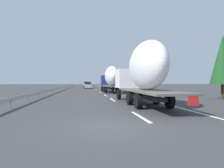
% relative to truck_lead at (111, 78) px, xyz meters
% --- Properties ---
extents(ground_plane, '(260.00, 260.00, 0.00)m').
position_rel_truck_lead_xyz_m(ground_plane, '(14.56, 3.60, -2.52)').
color(ground_plane, '#38383A').
extents(lane_stripe_0, '(3.20, 0.20, 0.01)m').
position_rel_truck_lead_xyz_m(lane_stripe_0, '(-23.44, 1.80, -2.51)').
color(lane_stripe_0, white).
rests_on(lane_stripe_0, ground_plane).
extents(lane_stripe_1, '(3.20, 0.20, 0.01)m').
position_rel_truck_lead_xyz_m(lane_stripe_1, '(-13.95, 1.80, -2.51)').
color(lane_stripe_1, white).
rests_on(lane_stripe_1, ground_plane).
extents(lane_stripe_2, '(3.20, 0.20, 0.01)m').
position_rel_truck_lead_xyz_m(lane_stripe_2, '(-7.39, 1.80, -2.51)').
color(lane_stripe_2, white).
rests_on(lane_stripe_2, ground_plane).
extents(lane_stripe_3, '(3.20, 0.20, 0.01)m').
position_rel_truck_lead_xyz_m(lane_stripe_3, '(0.62, 1.80, -2.51)').
color(lane_stripe_3, white).
rests_on(lane_stripe_3, ground_plane).
extents(lane_stripe_4, '(3.20, 0.20, 0.01)m').
position_rel_truck_lead_xyz_m(lane_stripe_4, '(11.68, 1.80, -2.51)').
color(lane_stripe_4, white).
rests_on(lane_stripe_4, ground_plane).
extents(lane_stripe_5, '(3.20, 0.20, 0.01)m').
position_rel_truck_lead_xyz_m(lane_stripe_5, '(30.50, 1.80, -2.51)').
color(lane_stripe_5, white).
rests_on(lane_stripe_5, ground_plane).
extents(lane_stripe_6, '(3.20, 0.20, 0.01)m').
position_rel_truck_lead_xyz_m(lane_stripe_6, '(28.62, 1.80, -2.51)').
color(lane_stripe_6, white).
rests_on(lane_stripe_6, ground_plane).
extents(lane_stripe_7, '(3.20, 0.20, 0.01)m').
position_rel_truck_lead_xyz_m(lane_stripe_7, '(42.03, 1.80, -2.51)').
color(lane_stripe_7, white).
rests_on(lane_stripe_7, ground_plane).
extents(lane_stripe_8, '(3.20, 0.20, 0.01)m').
position_rel_truck_lead_xyz_m(lane_stripe_8, '(43.38, 1.80, -2.51)').
color(lane_stripe_8, white).
rests_on(lane_stripe_8, ground_plane).
extents(edge_line_right, '(110.00, 0.20, 0.01)m').
position_rel_truck_lead_xyz_m(edge_line_right, '(19.56, -1.90, -2.51)').
color(edge_line_right, white).
rests_on(edge_line_right, ground_plane).
extents(truck_lead, '(12.66, 2.55, 4.47)m').
position_rel_truck_lead_xyz_m(truck_lead, '(0.00, 0.00, 0.00)').
color(truck_lead, navy).
rests_on(truck_lead, ground_plane).
extents(truck_trailing, '(13.14, 2.55, 4.83)m').
position_rel_truck_lead_xyz_m(truck_trailing, '(-18.11, 0.00, 0.14)').
color(truck_trailing, silver).
rests_on(truck_trailing, ground_plane).
extents(car_silver_hatch, '(4.39, 1.88, 1.84)m').
position_rel_truck_lead_xyz_m(car_silver_hatch, '(19.89, 3.48, -1.59)').
color(car_silver_hatch, '#ADB2B7').
rests_on(car_silver_hatch, ground_plane).
extents(car_white_van, '(4.11, 1.86, 1.89)m').
position_rel_truck_lead_xyz_m(car_white_van, '(51.09, 3.74, -1.57)').
color(car_white_van, white).
rests_on(car_white_van, ground_plane).
extents(car_blue_sedan, '(4.68, 1.76, 2.00)m').
position_rel_truck_lead_xyz_m(car_blue_sedan, '(67.12, 3.50, -1.53)').
color(car_blue_sedan, '#28479E').
rests_on(car_blue_sedan, ground_plane).
extents(car_yellow_coupe, '(4.45, 1.80, 1.98)m').
position_rel_truck_lead_xyz_m(car_yellow_coupe, '(33.54, 3.57, -1.53)').
color(car_yellow_coupe, gold).
rests_on(car_yellow_coupe, ground_plane).
extents(road_sign, '(0.10, 0.90, 2.95)m').
position_rel_truck_lead_xyz_m(road_sign, '(16.98, -3.10, -0.47)').
color(road_sign, gray).
rests_on(road_sign, ground_plane).
extents(tree_0, '(3.65, 3.65, 6.39)m').
position_rel_truck_lead_xyz_m(tree_0, '(41.66, -6.72, 1.36)').
color(tree_0, '#472D19').
rests_on(tree_0, ground_plane).
extents(tree_1, '(3.26, 3.26, 7.63)m').
position_rel_truck_lead_xyz_m(tree_1, '(54.20, -7.94, 2.24)').
color(tree_1, '#472D19').
rests_on(tree_1, ground_plane).
extents(tree_2, '(2.50, 2.50, 6.78)m').
position_rel_truck_lead_xyz_m(tree_2, '(-14.76, -9.80, 1.64)').
color(tree_2, '#472D19').
rests_on(tree_2, ground_plane).
extents(guardrail_median, '(94.00, 0.10, 0.76)m').
position_rel_truck_lead_xyz_m(guardrail_median, '(17.56, 9.60, -1.94)').
color(guardrail_median, '#9EA0A5').
rests_on(guardrail_median, ground_plane).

